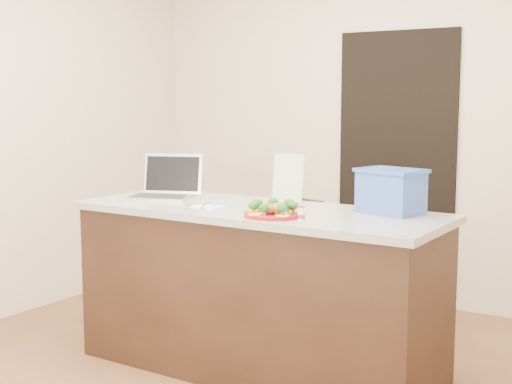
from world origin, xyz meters
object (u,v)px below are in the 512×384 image
Objects in this scene: island at (258,290)px; yogurt_bottle at (301,215)px; chair at (294,253)px; laptop at (166,186)px; napkin at (208,207)px; plate at (273,214)px; blue_box at (391,191)px.

island is 27.38× the size of yogurt_bottle.
island is 0.89m from chair.
yogurt_bottle reaches higher than chair.
laptop is at bearing 175.86° from island.
napkin reaches higher than chair.
plate is at bearing 165.82° from yogurt_bottle.
napkin is 0.38× the size of blue_box.
yogurt_bottle is 0.09× the size of chair.
yogurt_bottle is 1.13m from laptop.
laptop is (-0.90, 0.24, 0.06)m from plate.
laptop is (-0.44, 0.17, 0.07)m from napkin.
blue_box is 0.44× the size of chair.
yogurt_bottle reaches higher than napkin.
plate reaches higher than napkin.
plate is 2.12× the size of napkin.
chair is (-0.47, 1.05, -0.45)m from plate.
chair is at bearing 90.53° from napkin.
napkin is at bearing 169.76° from yogurt_bottle.
laptop is 0.51× the size of chair.
island is 0.68m from yogurt_bottle.
plate is at bearing -41.52° from island.
yogurt_bottle is at bearing -106.12° from blue_box.
napkin is at bearing -74.03° from chair.
blue_box is (0.46, 0.41, 0.11)m from plate.
blue_box is (0.68, 0.22, 0.58)m from island.
plate is at bearing -8.59° from napkin.
yogurt_bottle is at bearing -10.24° from napkin.
plate is 0.20m from yogurt_bottle.
chair is at bearing 114.27° from plate.
blue_box is at bearing 41.78° from plate.
laptop reaches higher than chair.
yogurt_bottle is at bearing -35.37° from laptop.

